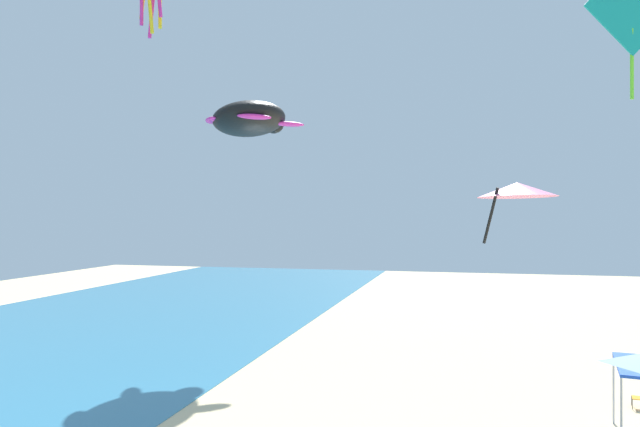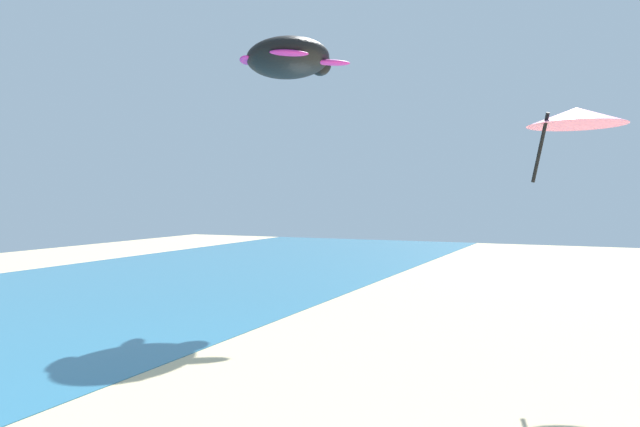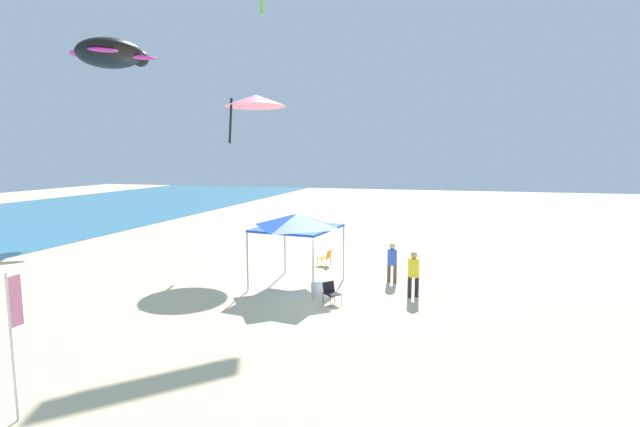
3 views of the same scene
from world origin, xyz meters
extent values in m
cone|color=pink|center=(6.85, 5.54, 8.67)|extent=(4.81, 4.81, 0.72)
cylinder|color=black|center=(6.03, 6.68, 7.52)|extent=(0.93, 0.71, 2.42)
ellipsoid|color=black|center=(14.04, 20.70, 13.49)|extent=(6.15, 5.46, 2.66)
sphere|color=black|center=(16.94, 20.08, 13.64)|extent=(1.33, 1.33, 1.33)
ellipsoid|color=#E02D9E|center=(15.89, 22.28, 13.27)|extent=(2.22, 1.71, 0.30)
ellipsoid|color=#E02D9E|center=(15.08, 18.51, 13.27)|extent=(1.93, 2.15, 0.30)
ellipsoid|color=#E02D9E|center=(12.61, 22.53, 13.27)|extent=(2.22, 1.71, 0.30)
ellipsoid|color=#E02D9E|center=(11.98, 19.63, 13.27)|extent=(1.93, 2.15, 0.30)
camera|label=1|loc=(-20.34, 7.66, 7.53)|focal=33.25mm
camera|label=2|loc=(-17.28, 4.70, 5.87)|focal=35.14mm
camera|label=3|loc=(-17.71, -4.93, 5.66)|focal=26.18mm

